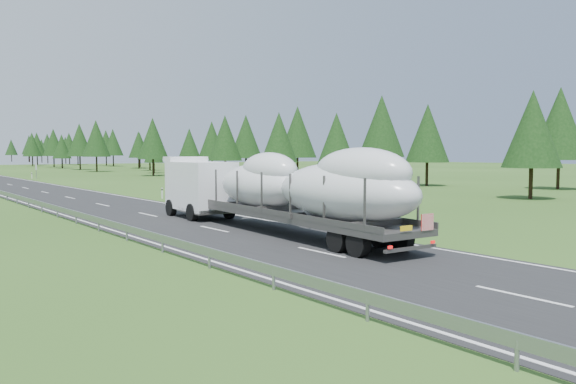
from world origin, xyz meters
TOP-DOWN VIEW (x-y plane):
  - ground at (0.00, 0.00)m, footprint 400.00×400.00m
  - highway_sign at (7.20, 80.00)m, footprint 0.08×0.90m
  - tree_line_right at (39.17, 114.85)m, footprint 28.81×309.17m
  - boat_truck at (2.12, 5.79)m, footprint 4.02×21.30m

SIDE VIEW (x-z plane):
  - ground at x=0.00m, z-range 0.00..0.00m
  - highway_sign at x=7.20m, z-range 0.51..3.11m
  - boat_truck at x=2.12m, z-range 0.19..4.61m
  - tree_line_right at x=39.17m, z-range 0.75..13.19m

